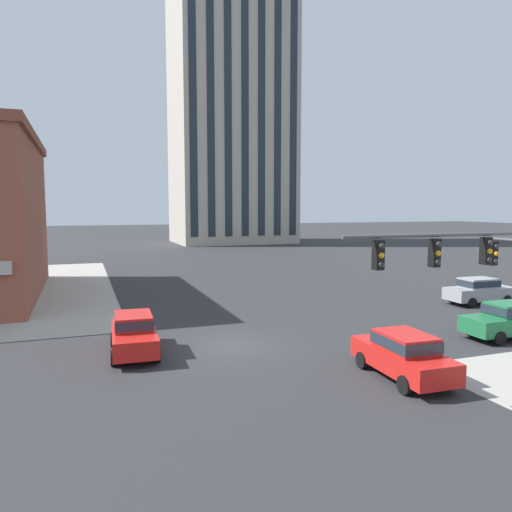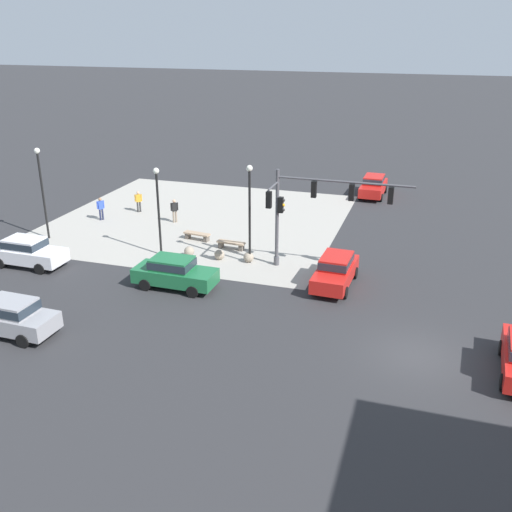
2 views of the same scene
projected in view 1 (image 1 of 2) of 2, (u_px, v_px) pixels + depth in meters
name	position (u px, v px, depth m)	size (l,w,h in m)	color
ground_plane	(231.00, 346.00, 21.54)	(320.00, 320.00, 0.00)	#2D2D30
traffic_signal_main	(487.00, 275.00, 16.16)	(7.59, 2.09, 5.69)	#4C4C51
car_main_northbound_near	(509.00, 319.00, 22.73)	(4.42, 1.93, 1.68)	#1E6B3D
car_main_northbound_far	(134.00, 332.00, 20.26)	(2.07, 4.49, 1.68)	red
car_main_southbound_far	(479.00, 290.00, 30.76)	(4.44, 1.97, 1.68)	#99999E
car_main_mid	(403.00, 354.00, 17.30)	(2.02, 4.46, 1.68)	red
residential_tower_skyline_right	(231.00, 13.00, 82.69)	(20.24, 15.35, 78.86)	#B2A899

